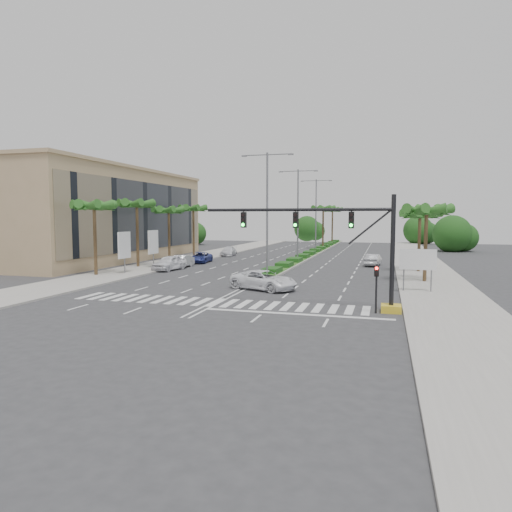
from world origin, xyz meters
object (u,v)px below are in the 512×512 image
(car_parked_d, at_px, (228,251))
(car_right, at_px, (373,260))
(car_parked_c, at_px, (200,258))
(car_crossing, at_px, (264,280))
(car_parked_a, at_px, (169,263))
(car_parked_b, at_px, (180,261))

(car_parked_d, xyz_separation_m, car_right, (21.49, -8.81, 0.05))
(car_parked_c, height_order, car_crossing, car_crossing)
(car_parked_c, xyz_separation_m, car_parked_d, (0.00, 10.95, -0.00))
(car_parked_a, height_order, car_parked_c, car_parked_a)
(car_parked_d, relative_size, car_right, 1.06)
(car_parked_a, relative_size, car_parked_c, 1.01)
(car_parked_a, height_order, car_crossing, car_parked_a)
(car_crossing, bearing_deg, car_parked_c, 57.55)
(car_crossing, bearing_deg, car_parked_b, 68.23)
(car_parked_c, bearing_deg, car_parked_b, -95.93)
(car_parked_a, bearing_deg, car_parked_d, 96.64)
(car_right, bearing_deg, car_parked_d, -15.25)
(car_parked_a, xyz_separation_m, car_crossing, (13.52, -10.29, -0.05))
(car_parked_b, height_order, car_crossing, car_crossing)
(car_parked_b, height_order, car_parked_d, car_parked_b)
(car_parked_a, distance_m, car_crossing, 16.98)
(car_parked_a, bearing_deg, car_parked_c, 96.64)
(car_parked_d, distance_m, car_right, 23.22)
(car_crossing, height_order, car_right, car_crossing)
(car_parked_b, bearing_deg, car_right, 24.89)
(car_parked_d, bearing_deg, car_parked_a, -96.09)
(car_parked_a, distance_m, car_right, 24.07)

